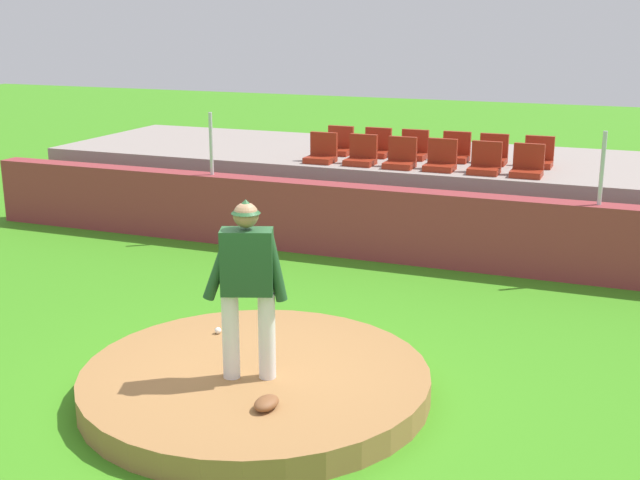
% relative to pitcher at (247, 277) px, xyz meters
% --- Properties ---
extents(ground_plane, '(60.00, 60.00, 0.00)m').
position_rel_pitcher_xyz_m(ground_plane, '(-0.02, 0.17, -1.30)').
color(ground_plane, '#3D8C1B').
extents(pitchers_mound, '(3.50, 3.50, 0.26)m').
position_rel_pitcher_xyz_m(pitchers_mound, '(-0.02, 0.17, -1.17)').
color(pitchers_mound, '#9B6C3D').
rests_on(pitchers_mound, ground_plane).
extents(pitcher, '(0.80, 0.41, 1.78)m').
position_rel_pitcher_xyz_m(pitcher, '(0.00, 0.00, 0.00)').
color(pitcher, silver).
rests_on(pitcher, pitchers_mound).
extents(baseball, '(0.07, 0.07, 0.07)m').
position_rel_pitcher_xyz_m(baseball, '(-0.83, 0.89, -1.00)').
color(baseball, white).
rests_on(baseball, pitchers_mound).
extents(fielding_glove, '(0.22, 0.31, 0.11)m').
position_rel_pitcher_xyz_m(fielding_glove, '(0.44, -0.55, -0.98)').
color(fielding_glove, brown).
rests_on(fielding_glove, pitchers_mound).
extents(brick_barrier, '(14.97, 0.40, 1.13)m').
position_rel_pitcher_xyz_m(brick_barrier, '(-0.02, 5.21, -0.73)').
color(brick_barrier, '#913337').
rests_on(brick_barrier, ground_plane).
extents(fence_post_left, '(0.06, 0.06, 1.03)m').
position_rel_pitcher_xyz_m(fence_post_left, '(-3.24, 5.21, 0.35)').
color(fence_post_left, silver).
rests_on(fence_post_left, brick_barrier).
extents(fence_post_right, '(0.06, 0.06, 1.03)m').
position_rel_pitcher_xyz_m(fence_post_right, '(2.88, 5.21, 0.35)').
color(fence_post_right, silver).
rests_on(fence_post_right, brick_barrier).
extents(bleacher_platform, '(14.36, 3.75, 1.24)m').
position_rel_pitcher_xyz_m(bleacher_platform, '(-0.02, 7.83, -0.68)').
color(bleacher_platform, gray).
rests_on(bleacher_platform, ground_plane).
extents(stadium_chair_0, '(0.48, 0.44, 0.50)m').
position_rel_pitcher_xyz_m(stadium_chair_0, '(-1.78, 6.46, 0.10)').
color(stadium_chair_0, maroon).
rests_on(stadium_chair_0, bleacher_platform).
extents(stadium_chair_1, '(0.48, 0.44, 0.50)m').
position_rel_pitcher_xyz_m(stadium_chair_1, '(-1.06, 6.48, 0.10)').
color(stadium_chair_1, maroon).
rests_on(stadium_chair_1, bleacher_platform).
extents(stadium_chair_2, '(0.48, 0.44, 0.50)m').
position_rel_pitcher_xyz_m(stadium_chair_2, '(-0.36, 6.45, 0.10)').
color(stadium_chair_2, maroon).
rests_on(stadium_chair_2, bleacher_platform).
extents(stadium_chair_3, '(0.48, 0.44, 0.50)m').
position_rel_pitcher_xyz_m(stadium_chair_3, '(0.31, 6.48, 0.10)').
color(stadium_chair_3, maroon).
rests_on(stadium_chair_3, bleacher_platform).
extents(stadium_chair_4, '(0.48, 0.44, 0.50)m').
position_rel_pitcher_xyz_m(stadium_chair_4, '(1.04, 6.45, 0.10)').
color(stadium_chair_4, maroon).
rests_on(stadium_chair_4, bleacher_platform).
extents(stadium_chair_5, '(0.48, 0.44, 0.50)m').
position_rel_pitcher_xyz_m(stadium_chair_5, '(1.71, 6.45, 0.10)').
color(stadium_chair_5, maroon).
rests_on(stadium_chair_5, bleacher_platform).
extents(stadium_chair_6, '(0.48, 0.44, 0.50)m').
position_rel_pitcher_xyz_m(stadium_chair_6, '(-1.79, 7.36, 0.10)').
color(stadium_chair_6, maroon).
rests_on(stadium_chair_6, bleacher_platform).
extents(stadium_chair_7, '(0.48, 0.44, 0.50)m').
position_rel_pitcher_xyz_m(stadium_chair_7, '(-1.08, 7.39, 0.10)').
color(stadium_chair_7, maroon).
rests_on(stadium_chair_7, bleacher_platform).
extents(stadium_chair_8, '(0.48, 0.44, 0.50)m').
position_rel_pitcher_xyz_m(stadium_chair_8, '(-0.40, 7.38, 0.10)').
color(stadium_chair_8, maroon).
rests_on(stadium_chair_8, bleacher_platform).
extents(stadium_chair_9, '(0.48, 0.44, 0.50)m').
position_rel_pitcher_xyz_m(stadium_chair_9, '(0.35, 7.40, 0.10)').
color(stadium_chair_9, maroon).
rests_on(stadium_chair_9, bleacher_platform).
extents(stadium_chair_10, '(0.48, 0.44, 0.50)m').
position_rel_pitcher_xyz_m(stadium_chair_10, '(1.00, 7.37, 0.10)').
color(stadium_chair_10, maroon).
rests_on(stadium_chair_10, bleacher_platform).
extents(stadium_chair_11, '(0.48, 0.44, 0.50)m').
position_rel_pitcher_xyz_m(stadium_chair_11, '(1.76, 7.38, 0.10)').
color(stadium_chair_11, maroon).
rests_on(stadium_chair_11, bleacher_platform).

